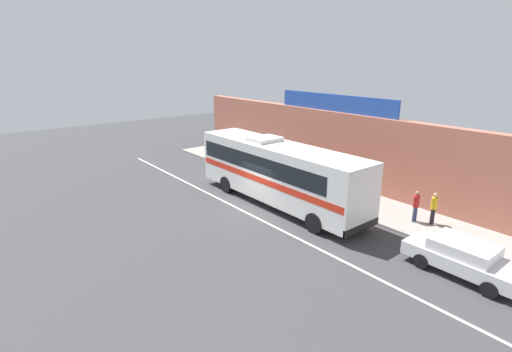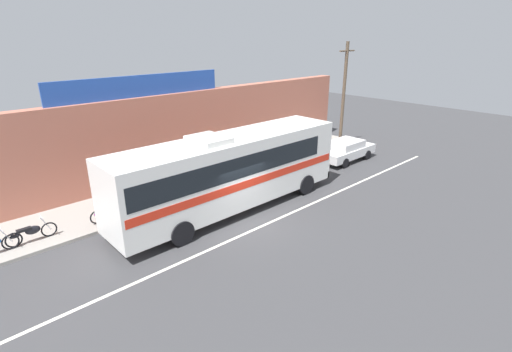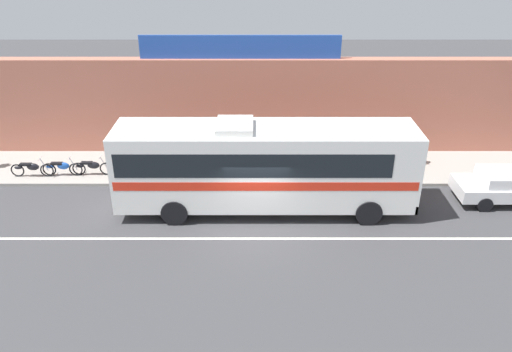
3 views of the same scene
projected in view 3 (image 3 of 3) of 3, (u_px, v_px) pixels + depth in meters
ground_plane at (255, 227)px, 19.78m from camera, size 70.00×70.00×0.00m
sidewalk_slab at (254, 168)px, 24.40m from camera, size 30.00×3.60×0.14m
storefront_facade at (254, 107)px, 25.27m from camera, size 30.00×0.70×4.80m
storefront_billboard at (238, 47)px, 23.95m from camera, size 9.52×0.12×1.10m
road_center_stripe at (255, 239)px, 19.06m from camera, size 30.00×0.14×0.01m
intercity_bus at (261, 163)px, 20.15m from camera, size 11.82×2.67×3.78m
parked_car at (506, 185)px, 21.34m from camera, size 4.40×1.88×1.37m
motorcycle_purple at (89, 167)px, 23.33m from camera, size 1.88×0.56×0.94m
motorcycle_black at (29, 169)px, 23.17m from camera, size 1.97×0.56×0.94m
motorcycle_red at (156, 169)px, 23.14m from camera, size 1.82×0.56×0.94m
motorcycle_blue at (59, 167)px, 23.27m from camera, size 1.84×0.56×0.94m
pedestrian_far_left at (401, 149)px, 23.82m from camera, size 0.30×0.48×1.66m
pedestrian_near_shop at (413, 145)px, 24.20m from camera, size 0.30×0.48×1.66m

